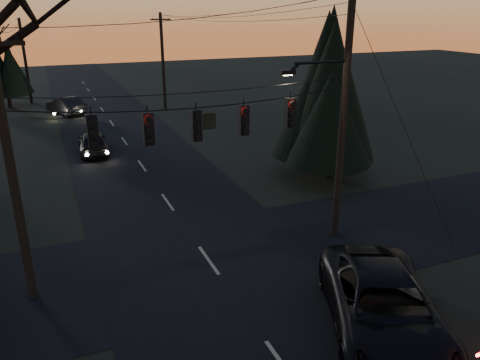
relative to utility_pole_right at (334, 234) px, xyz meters
name	(u,v)px	position (x,y,z in m)	size (l,w,h in m)	color
main_road	(149,176)	(-5.50, 10.00, 0.01)	(8.00, 120.00, 0.02)	black
cross_road	(209,260)	(-5.50, 0.00, 0.01)	(60.00, 7.00, 0.02)	black
utility_pole_right	(334,234)	(0.00, 0.00, 0.00)	(5.00, 0.30, 10.00)	black
utility_pole_left	(34,297)	(-11.50, 0.00, 0.00)	(1.80, 0.30, 8.50)	black
utility_pole_far_r	(166,109)	(0.00, 28.00, 0.00)	(1.80, 0.30, 8.50)	black
utility_pole_far_l	(32,103)	(-11.50, 36.00, 0.00)	(0.30, 0.30, 8.00)	black
span_signal_assembly	(198,123)	(-5.74, 0.00, 5.23)	(11.50, 0.44, 1.61)	black
evergreen_right	(335,94)	(3.66, 6.05, 4.62)	(4.89, 4.89, 8.05)	black
evergreen_dist	(4,68)	(-13.36, 34.39, 3.70)	(3.69, 3.69, 6.21)	black
suv_near	(383,307)	(-2.30, -5.83, 0.88)	(2.93, 6.35, 1.76)	black
sedan_oncoming_a	(93,143)	(-7.82, 15.78, 0.72)	(1.70, 4.24, 1.44)	black
sedan_oncoming_b	(66,106)	(-8.64, 29.09, 0.76)	(1.60, 4.58, 1.51)	black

